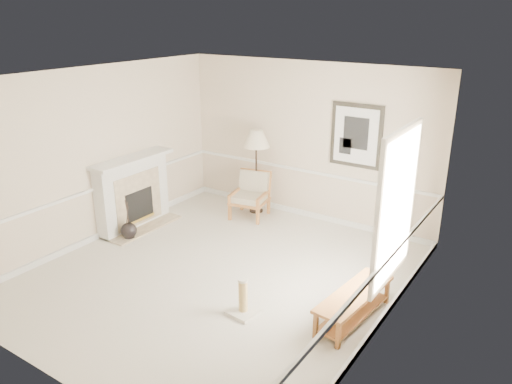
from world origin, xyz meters
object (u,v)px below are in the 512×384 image
floor_lamp (256,141)px  scratching_post (243,303)px  armchair (251,192)px  bench (354,302)px  floor_vase (129,231)px

floor_lamp → scratching_post: 3.74m
armchair → scratching_post: size_ratio=1.66×
armchair → bench: armchair is taller
floor_vase → armchair: (1.15, 2.06, 0.31)m
scratching_post → floor_lamp: bearing=120.7°
floor_vase → scratching_post: (2.93, -0.76, 0.01)m
floor_lamp → scratching_post: floor_lamp is taller
armchair → bench: (3.02, -2.16, -0.20)m
bench → scratching_post: size_ratio=2.75×
armchair → scratching_post: 3.34m
floor_lamp → scratching_post: size_ratio=3.18×
floor_lamp → scratching_post: bearing=-59.3°
floor_vase → floor_lamp: 2.83m
floor_vase → armchair: armchair is taller
floor_lamp → bench: floor_lamp is taller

